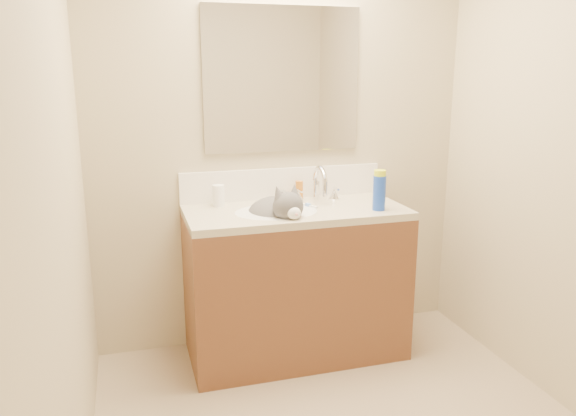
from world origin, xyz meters
TOP-DOWN VIEW (x-y plane):
  - room_shell at (0.00, 0.00)m, footprint 2.24×2.54m
  - vanity_cabinet at (0.00, 0.97)m, footprint 1.20×0.55m
  - counter_slab at (0.00, 0.97)m, footprint 1.20×0.55m
  - basin at (-0.12, 0.94)m, footprint 0.45×0.36m
  - faucet at (0.18, 1.11)m, footprint 0.28×0.20m
  - cat at (-0.11, 0.95)m, footprint 0.40×0.45m
  - backsplash at (0.00, 1.24)m, footprint 1.20×0.02m
  - mirror at (0.00, 1.24)m, footprint 0.90×0.02m
  - pill_bottle at (-0.39, 1.15)m, footprint 0.08×0.08m
  - pill_label at (-0.39, 1.15)m, footprint 0.07×0.07m
  - silver_jar at (-0.02, 1.18)m, footprint 0.05×0.05m
  - amber_bottle at (0.08, 1.18)m, footprint 0.05×0.05m
  - toothbrush at (0.08, 1.01)m, footprint 0.07×0.13m
  - toothbrush_head at (0.08, 1.01)m, footprint 0.03×0.03m
  - spray_can at (0.42, 0.82)m, footprint 0.09×0.09m
  - spray_cap at (0.42, 0.82)m, footprint 0.08×0.08m

SIDE VIEW (x-z plane):
  - vanity_cabinet at x=0.00m, z-range 0.00..0.82m
  - basin at x=-0.12m, z-range 0.72..0.86m
  - cat at x=-0.11m, z-range 0.67..1.00m
  - counter_slab at x=0.00m, z-range 0.82..0.86m
  - toothbrush at x=0.08m, z-range 0.86..0.87m
  - toothbrush_head at x=0.08m, z-range 0.86..0.88m
  - silver_jar at x=-0.02m, z-range 0.86..0.92m
  - pill_label at x=-0.39m, z-range 0.89..0.92m
  - amber_bottle at x=0.08m, z-range 0.86..0.97m
  - pill_bottle at x=-0.39m, z-range 0.86..0.98m
  - faucet at x=0.18m, z-range 0.84..1.05m
  - backsplash at x=0.00m, z-range 0.86..1.04m
  - spray_can at x=0.42m, z-range 0.86..1.05m
  - spray_cap at x=0.42m, z-range 1.04..1.08m
  - room_shell at x=0.00m, z-range 0.23..2.75m
  - mirror at x=0.00m, z-range 1.14..1.94m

